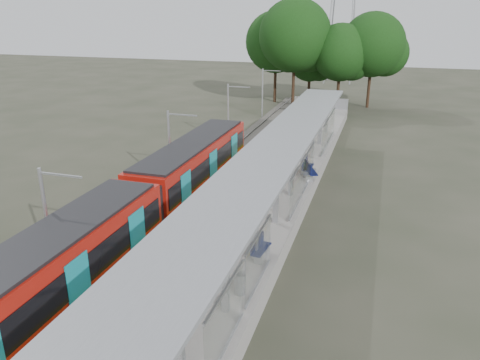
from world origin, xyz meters
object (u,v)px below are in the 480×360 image
object	(u,v)px
bench_far	(310,170)
info_pillar_far	(284,158)
litter_bin	(240,284)
train	(140,206)
bench_near	(259,247)
bench_mid	(307,166)

from	to	relation	value
bench_far	info_pillar_far	distance (m)	2.75
litter_bin	train	bearing A→B (deg)	146.80
bench_near	info_pillar_far	size ratio (longest dim) A/B	0.94
train	litter_bin	distance (m)	8.00
bench_far	train	bearing A→B (deg)	-149.04
train	info_pillar_far	distance (m)	12.53
bench_far	litter_bin	distance (m)	14.05
bench_mid	litter_bin	xyz separation A→B (m)	(-0.08, -14.81, -0.16)
bench_near	litter_bin	distance (m)	2.94
bench_far	litter_bin	world-z (taller)	bench_far
bench_mid	litter_bin	size ratio (longest dim) A/B	1.92
info_pillar_far	train	bearing A→B (deg)	-105.24
bench_mid	litter_bin	bearing A→B (deg)	-88.78
bench_far	litter_bin	xyz separation A→B (m)	(-0.43, -14.04, -0.15)
bench_near	litter_bin	world-z (taller)	bench_near
bench_far	info_pillar_far	xyz separation A→B (m)	(-2.08, 1.80, 0.09)
bench_near	info_pillar_far	xyz separation A→B (m)	(-1.64, 12.90, 0.16)
bench_mid	bench_far	size ratio (longest dim) A/B	0.99
bench_near	bench_far	xyz separation A→B (m)	(0.43, 11.10, 0.08)
bench_mid	info_pillar_far	world-z (taller)	info_pillar_far
bench_near	info_pillar_far	world-z (taller)	info_pillar_far
bench_far	bench_mid	bearing A→B (deg)	91.39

